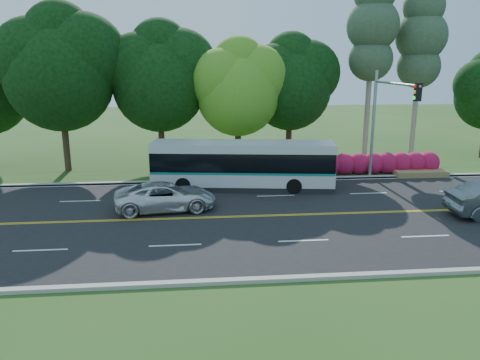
{
  "coord_description": "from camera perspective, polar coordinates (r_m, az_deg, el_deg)",
  "views": [
    {
      "loc": [
        -5.05,
        -22.08,
        7.53
      ],
      "look_at": [
        -2.73,
        2.0,
        1.39
      ],
      "focal_mm": 35.0,
      "sensor_mm": 36.0,
      "label": 1
    }
  ],
  "objects": [
    {
      "name": "grass_verge",
      "position": [
        32.36,
        3.61,
        0.85
      ],
      "size": [
        60.0,
        4.0,
        0.1
      ],
      "primitive_type": "cube",
      "color": "#274E1A",
      "rests_on": "ground"
    },
    {
      "name": "curb_north",
      "position": [
        30.59,
        4.16,
        0.1
      ],
      "size": [
        60.0,
        0.3,
        0.15
      ],
      "primitive_type": "cube",
      "color": "#A8A397",
      "rests_on": "ground"
    },
    {
      "name": "road",
      "position": [
        23.87,
        7.01,
        -4.23
      ],
      "size": [
        60.0,
        14.0,
        0.02
      ],
      "primitive_type": "cube",
      "color": "black",
      "rests_on": "ground"
    },
    {
      "name": "traffic_signal",
      "position": [
        29.95,
        17.37,
        8.12
      ],
      "size": [
        0.42,
        6.1,
        7.0
      ],
      "color": "#94979C",
      "rests_on": "ground"
    },
    {
      "name": "bougainvillea_hedge",
      "position": [
        33.32,
        16.16,
        1.87
      ],
      "size": [
        9.5,
        2.25,
        1.5
      ],
      "color": "maroon",
      "rests_on": "ground"
    },
    {
      "name": "tree_row",
      "position": [
        34.22,
        -5.83,
        12.83
      ],
      "size": [
        44.7,
        9.1,
        13.84
      ],
      "color": "#322316",
      "rests_on": "ground"
    },
    {
      "name": "lane_markings",
      "position": [
        23.84,
        6.79,
        -4.22
      ],
      "size": [
        57.6,
        13.82,
        0.0
      ],
      "color": "gold",
      "rests_on": "road"
    },
    {
      "name": "transit_bus",
      "position": [
        28.22,
        0.29,
        1.75
      ],
      "size": [
        11.07,
        3.81,
        2.84
      ],
      "rotation": [
        0.0,
        0.0,
        -0.14
      ],
      "color": "silver",
      "rests_on": "road"
    },
    {
      "name": "ground",
      "position": [
        23.87,
        7.01,
        -4.26
      ],
      "size": [
        120.0,
        120.0,
        0.0
      ],
      "primitive_type": "plane",
      "color": "#274E1A",
      "rests_on": "ground"
    },
    {
      "name": "suv",
      "position": [
        24.55,
        -9.05,
        -2.0
      ],
      "size": [
        5.43,
        2.99,
        1.44
      ],
      "primitive_type": "imported",
      "rotation": [
        0.0,
        0.0,
        1.69
      ],
      "color": "white",
      "rests_on": "road"
    },
    {
      "name": "curb_south",
      "position": [
        17.44,
        12.13,
        -11.41
      ],
      "size": [
        60.0,
        0.3,
        0.15
      ],
      "primitive_type": "cube",
      "color": "#A8A397",
      "rests_on": "ground"
    }
  ]
}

